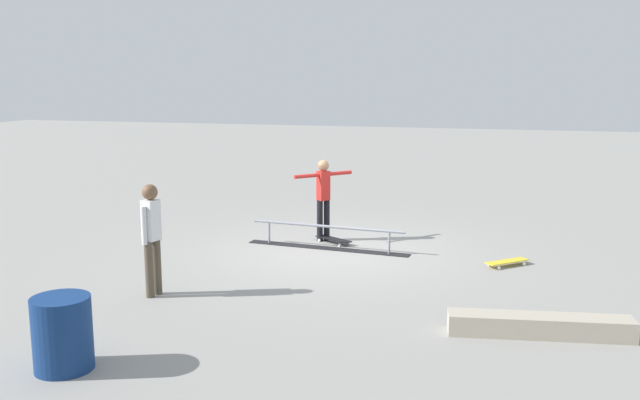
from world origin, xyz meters
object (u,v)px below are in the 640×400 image
(grind_rail, at_px, (327,238))
(skater_main, at_px, (323,194))
(skate_ledge, at_px, (540,326))
(bystander_white_shirt, at_px, (152,233))
(skateboard_main, at_px, (333,239))
(loose_skateboard_yellow, at_px, (507,262))
(trash_bin, at_px, (62,334))

(grind_rail, relative_size, skater_main, 1.98)
(skate_ledge, relative_size, bystander_white_shirt, 1.36)
(skateboard_main, relative_size, loose_skateboard_yellow, 1.09)
(skate_ledge, xyz_separation_m, bystander_white_shirt, (5.35, -0.16, 0.80))
(skate_ledge, bearing_deg, bystander_white_shirt, -1.69)
(grind_rail, distance_m, skateboard_main, 0.46)
(grind_rail, height_order, bystander_white_shirt, bystander_white_shirt)
(skater_main, relative_size, bystander_white_shirt, 0.96)
(bystander_white_shirt, xyz_separation_m, loose_skateboard_yellow, (-4.93, -2.99, -0.85))
(skater_main, xyz_separation_m, loose_skateboard_yellow, (-3.45, 0.95, -0.84))
(trash_bin, bearing_deg, bystander_white_shirt, -83.00)
(skateboard_main, bearing_deg, skater_main, -4.69)
(grind_rail, height_order, loose_skateboard_yellow, grind_rail)
(trash_bin, bearing_deg, loose_skateboard_yellow, -129.77)
(grind_rail, xyz_separation_m, trash_bin, (1.41, 5.89, 0.21))
(loose_skateboard_yellow, relative_size, trash_bin, 0.89)
(skate_ledge, height_order, loose_skateboard_yellow, skate_ledge)
(grind_rail, height_order, skate_ledge, grind_rail)
(grind_rail, distance_m, trash_bin, 6.06)
(bystander_white_shirt, relative_size, loose_skateboard_yellow, 2.26)
(skateboard_main, bearing_deg, trash_bin, 108.06)
(skater_main, distance_m, loose_skateboard_yellow, 3.68)
(skateboard_main, bearing_deg, loose_skateboard_yellow, -163.00)
(skateboard_main, height_order, loose_skateboard_yellow, same)
(skater_main, distance_m, skateboard_main, 0.89)
(grind_rail, distance_m, loose_skateboard_yellow, 3.23)
(bystander_white_shirt, height_order, trash_bin, bystander_white_shirt)
(skate_ledge, relative_size, skater_main, 1.42)
(grind_rail, height_order, trash_bin, trash_bin)
(grind_rail, relative_size, skate_ledge, 1.40)
(skate_ledge, xyz_separation_m, trash_bin, (5.03, 2.40, 0.28))
(bystander_white_shirt, bearing_deg, loose_skateboard_yellow, 135.14)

